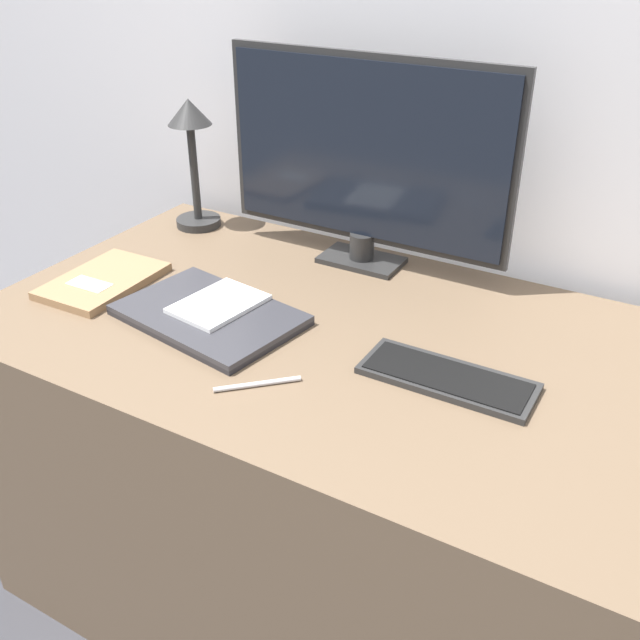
{
  "coord_description": "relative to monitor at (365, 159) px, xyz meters",
  "views": [
    {
      "loc": [
        0.58,
        -0.93,
        1.43
      ],
      "look_at": [
        0.02,
        0.04,
        0.8
      ],
      "focal_mm": 40.0,
      "sensor_mm": 36.0,
      "label": 1
    }
  ],
  "objects": [
    {
      "name": "ereader",
      "position": [
        -0.13,
        -0.36,
        -0.22
      ],
      "size": [
        0.15,
        0.19,
        0.01
      ],
      "color": "white",
      "rests_on": "laptop"
    },
    {
      "name": "desk",
      "position": [
        0.08,
        -0.3,
        -0.61
      ],
      "size": [
        1.37,
        0.79,
        0.74
      ],
      "color": "brown",
      "rests_on": "ground_plane"
    },
    {
      "name": "notebook",
      "position": [
        -0.43,
        -0.38,
        -0.23
      ],
      "size": [
        0.18,
        0.26,
        0.02
      ],
      "color": "#93704C",
      "rests_on": "desk"
    },
    {
      "name": "pen",
      "position": [
        0.07,
        -0.53,
        -0.24
      ],
      "size": [
        0.11,
        0.11,
        0.01
      ],
      "color": "silver",
      "rests_on": "desk"
    },
    {
      "name": "wall_back",
      "position": [
        0.08,
        0.17,
        0.22
      ],
      "size": [
        3.6,
        0.05,
        2.4
      ],
      "color": "silver",
      "rests_on": "ground_plane"
    },
    {
      "name": "laptop",
      "position": [
        -0.14,
        -0.39,
        -0.23
      ],
      "size": [
        0.38,
        0.28,
        0.02
      ],
      "color": "#232328",
      "rests_on": "desk"
    },
    {
      "name": "desk_lamp",
      "position": [
        -0.46,
        -0.01,
        -0.04
      ],
      "size": [
        0.11,
        0.11,
        0.32
      ],
      "color": "#282828",
      "rests_on": "desk"
    },
    {
      "name": "monitor",
      "position": [
        0.0,
        0.0,
        0.0
      ],
      "size": [
        0.66,
        0.11,
        0.46
      ],
      "color": "#262626",
      "rests_on": "desk"
    },
    {
      "name": "ground_plane",
      "position": [
        0.08,
        -0.41,
        -0.98
      ],
      "size": [
        10.0,
        10.0,
        0.0
      ],
      "primitive_type": "plane",
      "color": "#38383D"
    },
    {
      "name": "keyboard",
      "position": [
        0.35,
        -0.36,
        -0.24
      ],
      "size": [
        0.3,
        0.12,
        0.01
      ],
      "color": "#282828",
      "rests_on": "desk"
    }
  ]
}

